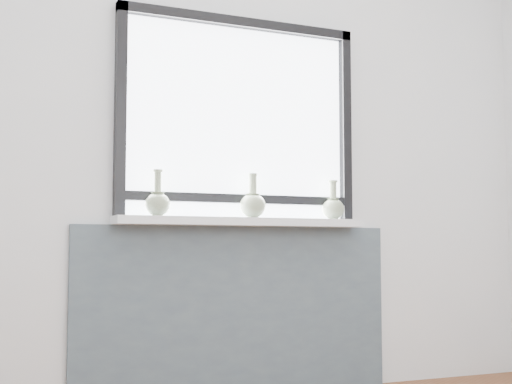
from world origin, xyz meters
name	(u,v)px	position (x,y,z in m)	size (l,w,h in m)	color
back_wall	(236,142)	(0.00, 1.81, 1.30)	(3.60, 0.02, 2.60)	silver
apron_panel	(238,311)	(0.00, 1.78, 0.43)	(1.70, 0.03, 0.86)	#4D5D65
windowsill	(244,222)	(0.00, 1.71, 0.88)	(1.32, 0.18, 0.04)	white
window	(239,115)	(0.00, 1.77, 1.44)	(1.30, 0.06, 1.05)	black
vase_a	(158,202)	(-0.45, 1.70, 0.97)	(0.12, 0.12, 0.22)	#95A683
vase_b	(253,204)	(0.05, 1.70, 0.97)	(0.13, 0.13, 0.23)	#95A683
vase_c	(333,207)	(0.51, 1.70, 0.97)	(0.12, 0.12, 0.21)	#95A683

